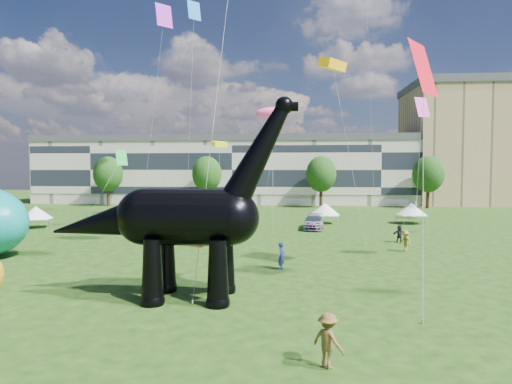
{
  "coord_description": "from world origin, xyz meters",
  "views": [
    {
      "loc": [
        2.62,
        -21.49,
        6.55
      ],
      "look_at": [
        0.28,
        8.0,
        5.0
      ],
      "focal_mm": 30.0,
      "sensor_mm": 36.0,
      "label": 1
    }
  ],
  "objects": [
    {
      "name": "tree_far_right",
      "position": [
        26.0,
        53.0,
        6.29
      ],
      "size": [
        5.2,
        5.2,
        9.44
      ],
      "color": "#382314",
      "rests_on": "ground"
    },
    {
      "name": "tree_mid_left",
      "position": [
        -12.0,
        53.0,
        6.29
      ],
      "size": [
        5.2,
        5.2,
        9.44
      ],
      "color": "#382314",
      "rests_on": "ground"
    },
    {
      "name": "car_silver",
      "position": [
        -13.9,
        26.95,
        0.83
      ],
      "size": [
        4.2,
        5.19,
        1.66
      ],
      "primitive_type": "imported",
      "rotation": [
        0.0,
        0.0,
        0.54
      ],
      "color": "#A3A3A7",
      "rests_on": "ground"
    },
    {
      "name": "car_white",
      "position": [
        -3.33,
        27.64,
        0.67
      ],
      "size": [
        5.3,
        4.07,
        1.34
      ],
      "primitive_type": "imported",
      "rotation": [
        0.0,
        0.0,
        1.13
      ],
      "color": "silver",
      "rests_on": "ground"
    },
    {
      "name": "car_grey",
      "position": [
        -7.73,
        19.57,
        0.73
      ],
      "size": [
        4.67,
        2.68,
        1.46
      ],
      "primitive_type": "imported",
      "rotation": [
        0.0,
        0.0,
        1.3
      ],
      "color": "gray",
      "rests_on": "ground"
    },
    {
      "name": "tree_far_left",
      "position": [
        -30.0,
        53.0,
        6.29
      ],
      "size": [
        5.2,
        5.2,
        9.44
      ],
      "color": "#382314",
      "rests_on": "ground"
    },
    {
      "name": "car_dark",
      "position": [
        5.24,
        25.77,
        0.76
      ],
      "size": [
        2.65,
        5.46,
        1.53
      ],
      "primitive_type": "imported",
      "rotation": [
        0.0,
        0.0,
        -0.1
      ],
      "color": "#595960",
      "rests_on": "ground"
    },
    {
      "name": "dinosaur_sculpture",
      "position": [
        -2.97,
        -0.35,
        3.98
      ],
      "size": [
        12.81,
        3.53,
        10.53
      ],
      "rotation": [
        0.0,
        0.0,
        0.01
      ],
      "color": "black",
      "rests_on": "ground"
    },
    {
      "name": "apartment_block",
      "position": [
        40.0,
        65.0,
        11.0
      ],
      "size": [
        28.0,
        18.0,
        22.0
      ],
      "primitive_type": "cube",
      "color": "tan",
      "rests_on": "ground"
    },
    {
      "name": "visitors",
      "position": [
        -1.56,
        13.56,
        0.85
      ],
      "size": [
        46.23,
        45.66,
        1.83
      ],
      "color": "#8E5947",
      "rests_on": "ground"
    },
    {
      "name": "gazebo_left",
      "position": [
        -25.82,
        24.19,
        1.72
      ],
      "size": [
        4.53,
        4.53,
        2.44
      ],
      "rotation": [
        0.0,
        0.0,
        0.37
      ],
      "color": "white",
      "rests_on": "ground"
    },
    {
      "name": "tree_mid_right",
      "position": [
        8.0,
        53.0,
        6.29
      ],
      "size": [
        5.2,
        5.2,
        9.44
      ],
      "color": "#382314",
      "rests_on": "ground"
    },
    {
      "name": "gazebo_near",
      "position": [
        6.86,
        30.66,
        1.76
      ],
      "size": [
        3.97,
        3.97,
        2.51
      ],
      "rotation": [
        0.0,
        0.0,
        0.11
      ],
      "color": "white",
      "rests_on": "ground"
    },
    {
      "name": "terrace_row",
      "position": [
        -8.0,
        62.0,
        6.0
      ],
      "size": [
        78.0,
        11.0,
        12.0
      ],
      "primitive_type": "cube",
      "color": "beige",
      "rests_on": "ground"
    },
    {
      "name": "ground",
      "position": [
        0.0,
        0.0,
        0.0
      ],
      "size": [
        220.0,
        220.0,
        0.0
      ],
      "primitive_type": "plane",
      "color": "#16330C",
      "rests_on": "ground"
    },
    {
      "name": "gazebo_far",
      "position": [
        17.3,
        31.41,
        1.77
      ],
      "size": [
        3.87,
        3.87,
        2.52
      ],
      "rotation": [
        0.0,
        0.0,
        0.07
      ],
      "color": "white",
      "rests_on": "ground"
    }
  ]
}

